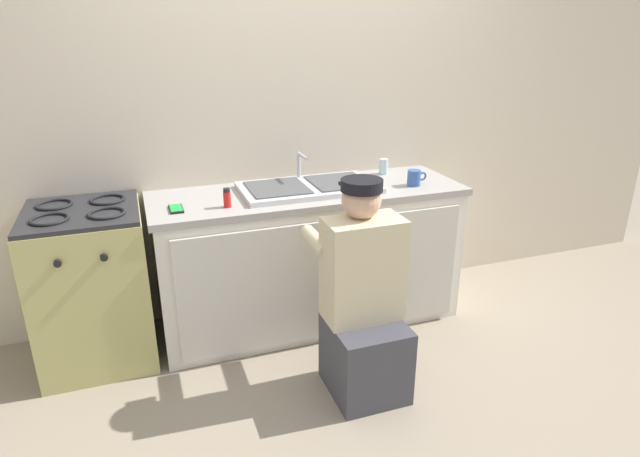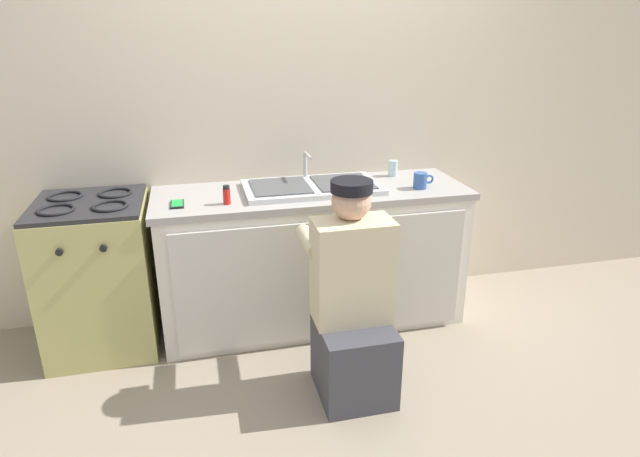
% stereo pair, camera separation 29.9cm
% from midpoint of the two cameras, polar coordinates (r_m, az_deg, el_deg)
% --- Properties ---
extents(ground_plane, '(12.00, 12.00, 0.00)m').
position_cam_midpoint_polar(ground_plane, '(3.27, -2.08, -11.99)').
color(ground_plane, gray).
extents(back_wall, '(6.00, 0.10, 2.50)m').
position_cam_midpoint_polar(back_wall, '(3.41, -5.75, 11.96)').
color(back_wall, beige).
rests_on(back_wall, ground_plane).
extents(counter_cabinet, '(1.82, 0.62, 0.82)m').
position_cam_midpoint_polar(counter_cabinet, '(3.32, -3.70, -3.43)').
color(counter_cabinet, silver).
rests_on(counter_cabinet, ground_plane).
extents(countertop, '(1.86, 0.62, 0.04)m').
position_cam_midpoint_polar(countertop, '(3.17, -3.92, 3.73)').
color(countertop, '#9E9993').
rests_on(countertop, counter_cabinet).
extents(sink_double_basin, '(0.80, 0.44, 0.19)m').
position_cam_midpoint_polar(sink_double_basin, '(3.16, -3.95, 4.42)').
color(sink_double_basin, silver).
rests_on(sink_double_basin, countertop).
extents(stove_range, '(0.58, 0.62, 0.89)m').
position_cam_midpoint_polar(stove_range, '(3.24, -25.57, -5.58)').
color(stove_range, tan).
rests_on(stove_range, ground_plane).
extents(plumber_person, '(0.42, 0.61, 1.10)m').
position_cam_midpoint_polar(plumber_person, '(2.68, 1.43, -8.50)').
color(plumber_person, '#3F3F47').
rests_on(plumber_person, ground_plane).
extents(cell_phone, '(0.07, 0.14, 0.01)m').
position_cam_midpoint_polar(cell_phone, '(2.96, -17.94, 1.96)').
color(cell_phone, black).
rests_on(cell_phone, countertop).
extents(water_glass, '(0.06, 0.06, 0.10)m').
position_cam_midpoint_polar(water_glass, '(3.51, 4.36, 6.59)').
color(water_glass, '#ADC6CC').
rests_on(water_glass, countertop).
extents(coffee_mug, '(0.13, 0.08, 0.09)m').
position_cam_midpoint_polar(coffee_mug, '(3.27, 7.47, 5.36)').
color(coffee_mug, '#335699').
rests_on(coffee_mug, countertop).
extents(spice_bottle_red, '(0.04, 0.04, 0.10)m').
position_cam_midpoint_polar(spice_bottle_red, '(2.92, -12.81, 3.14)').
color(spice_bottle_red, red).
rests_on(spice_bottle_red, countertop).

